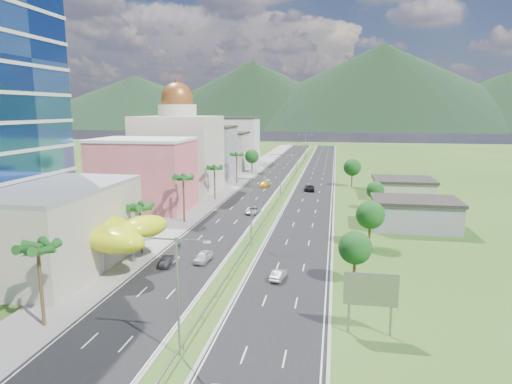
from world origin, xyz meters
The scene contains 38 objects.
ground centered at (0.00, 0.00, 0.00)m, with size 500.00×500.00×0.00m, color #2D5119.
road_left centered at (-7.50, 90.00, 0.02)m, with size 11.00×260.00×0.04m, color black.
road_right centered at (7.50, 90.00, 0.02)m, with size 11.00×260.00×0.04m, color black.
sidewalk_left centered at (-17.00, 90.00, 0.06)m, with size 7.00×260.00×0.12m, color gray.
median_guardrail centered at (0.00, 71.99, 0.62)m, with size 0.10×216.06×0.76m.
streetlight_median_a centered at (0.00, -25.00, 6.75)m, with size 6.04×0.25×11.00m.
streetlight_median_b centered at (0.00, 10.00, 6.75)m, with size 6.04×0.25×11.00m.
streetlight_median_c centered at (0.00, 50.00, 6.75)m, with size 6.04×0.25×11.00m.
streetlight_median_d centered at (0.00, 95.00, 6.75)m, with size 6.04×0.25×11.00m.
streetlight_median_e centered at (0.00, 140.00, 6.75)m, with size 6.04×0.25×11.00m.
mall_podium centered at (-32.00, -6.00, 5.50)m, with size 30.00×24.00×11.00m, color #B0A290.
lime_canopy centered at (-20.00, -4.00, 4.99)m, with size 18.00×15.00×7.40m.
pink_shophouse centered at (-28.00, 32.00, 7.50)m, with size 20.00×15.00×15.00m, color #D75858.
domed_building centered at (-28.00, 55.00, 11.35)m, with size 20.00×20.00×28.70m.
midrise_grey centered at (-27.00, 80.00, 8.00)m, with size 16.00×15.00×16.00m, color gray.
midrise_beige centered at (-27.00, 102.00, 6.50)m, with size 16.00×15.00×13.00m, color #B0A290.
midrise_white centered at (-27.00, 125.00, 9.00)m, with size 16.00×15.00×18.00m, color silver.
billboard centered at (17.00, -18.00, 4.42)m, with size 5.20×0.35×6.20m.
shed_near centered at (28.00, 25.00, 2.50)m, with size 15.00×10.00×5.00m, color gray.
shed_far centered at (30.00, 55.00, 2.20)m, with size 14.00×12.00×4.40m, color #B0A290.
palm_tree_a centered at (-15.50, -22.00, 8.02)m, with size 3.60×3.60×9.10m.
palm_tree_b centered at (-15.50, 2.00, 7.06)m, with size 3.60×3.60×8.10m.
palm_tree_c centered at (-15.50, 22.00, 8.50)m, with size 3.60×3.60×9.60m.
palm_tree_d centered at (-15.50, 45.00, 7.54)m, with size 3.60×3.60×8.60m.
palm_tree_e centered at (-15.50, 70.00, 8.31)m, with size 3.60×3.60×9.40m.
leafy_tree_lfar centered at (-15.50, 95.00, 5.58)m, with size 4.90×4.90×8.05m.
leafy_tree_ra centered at (16.00, -5.00, 4.78)m, with size 4.20×4.20×6.90m.
leafy_tree_rb centered at (19.00, 12.00, 5.18)m, with size 4.55×4.55×7.47m.
leafy_tree_rc centered at (22.00, 40.00, 4.37)m, with size 3.85×3.85×6.33m.
leafy_tree_rd centered at (18.00, 70.00, 5.58)m, with size 4.90×4.90×8.05m.
mountain_ridge centered at (60.00, 450.00, 0.00)m, with size 860.00×140.00×90.00m, color black, non-canonical shape.
car_white_near_left centered at (-5.20, -0.03, 0.79)m, with size 1.77×4.39×1.50m, color silver.
car_dark_left centered at (-9.85, -2.48, 0.69)m, with size 1.37×3.93×1.29m, color black.
car_silver_mid_left centered at (-3.62, 31.66, 0.76)m, with size 2.38×5.15×1.43m, color #9A9DA1.
car_yellow_far_left centered at (-6.44, 65.48, 0.78)m, with size 2.06×5.07×1.47m, color gold.
car_silver_right centered at (6.41, -5.07, 0.68)m, with size 1.35×3.87×1.28m, color #97999E.
car_dark_far_right centered at (6.53, 61.40, 0.84)m, with size 2.66×5.78×1.61m, color black.
motorcycle centered at (-10.81, 5.51, 0.65)m, with size 0.57×1.90×1.21m, color black.
Camera 1 is at (13.24, -60.91, 21.78)m, focal length 32.00 mm.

